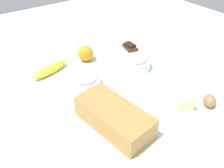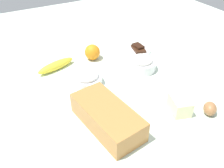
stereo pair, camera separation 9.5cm
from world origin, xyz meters
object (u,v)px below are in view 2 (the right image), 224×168
at_px(sugar_bowl, 87,78).
at_px(orange_fruit, 92,52).
at_px(loaf_pan, 107,116).
at_px(banana, 56,66).
at_px(egg_near_butter, 210,109).
at_px(chocolate_plate, 138,50).
at_px(flour_bowl, 142,63).
at_px(butter_block, 180,105).

height_order(sugar_bowl, orange_fruit, orange_fruit).
xyz_separation_m(loaf_pan, banana, (0.44, 0.04, -0.02)).
distance_m(sugar_bowl, egg_near_butter, 0.50).
relative_size(egg_near_butter, chocolate_plate, 0.46).
bearing_deg(flour_bowl, banana, 61.05).
xyz_separation_m(orange_fruit, chocolate_plate, (-0.05, -0.25, -0.03)).
bearing_deg(butter_block, egg_near_butter, -125.40).
bearing_deg(chocolate_plate, banana, 84.75).
relative_size(banana, orange_fruit, 2.47).
bearing_deg(flour_bowl, egg_near_butter, -172.73).
relative_size(orange_fruit, butter_block, 0.86).
height_order(loaf_pan, sugar_bowl, loaf_pan).
height_order(banana, butter_block, butter_block).
height_order(butter_block, chocolate_plate, butter_block).
bearing_deg(loaf_pan, sugar_bowl, -16.28).
bearing_deg(flour_bowl, chocolate_plate, -29.11).
relative_size(banana, butter_block, 2.11).
relative_size(banana, egg_near_butter, 3.18).
bearing_deg(sugar_bowl, flour_bowl, -93.58).
xyz_separation_m(flour_bowl, sugar_bowl, (0.02, 0.27, -0.00)).
relative_size(sugar_bowl, orange_fruit, 1.69).
relative_size(loaf_pan, sugar_bowl, 2.27).
height_order(egg_near_butter, chocolate_plate, egg_near_butter).
height_order(orange_fruit, chocolate_plate, orange_fruit).
bearing_deg(banana, butter_block, -148.34).
bearing_deg(loaf_pan, chocolate_plate, -52.72).
height_order(sugar_bowl, chocolate_plate, sugar_bowl).
xyz_separation_m(loaf_pan, chocolate_plate, (0.40, -0.40, -0.03)).
relative_size(flour_bowl, butter_block, 1.46).
bearing_deg(chocolate_plate, sugar_bowl, 111.00).
bearing_deg(egg_near_butter, sugar_bowl, 39.42).
xyz_separation_m(loaf_pan, sugar_bowl, (0.26, -0.04, -0.01)).
distance_m(flour_bowl, orange_fruit, 0.26).
distance_m(flour_bowl, egg_near_butter, 0.38).
xyz_separation_m(butter_block, egg_near_butter, (-0.06, -0.09, -0.01)).
relative_size(butter_block, chocolate_plate, 0.69).
bearing_deg(orange_fruit, egg_near_butter, -159.99).
distance_m(loaf_pan, butter_block, 0.28).
distance_m(loaf_pan, sugar_bowl, 0.26).
bearing_deg(loaf_pan, banana, -2.34).
distance_m(loaf_pan, chocolate_plate, 0.56).
bearing_deg(chocolate_plate, orange_fruit, 79.63).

